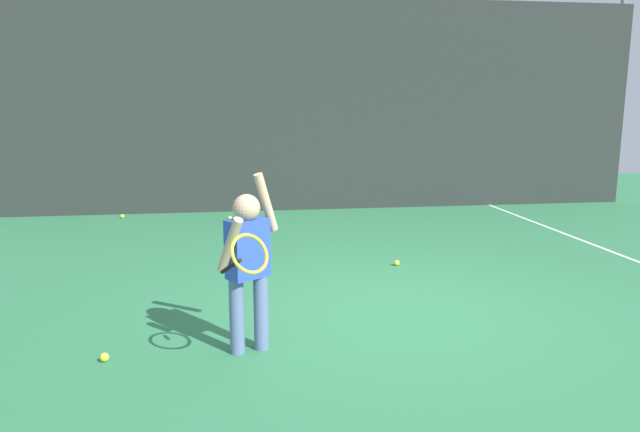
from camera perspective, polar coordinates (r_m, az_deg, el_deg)
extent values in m
plane|color=#2D7247|center=(5.41, 7.62, -9.18)|extent=(20.00, 20.00, 0.00)
cube|color=#282D2B|center=(10.43, -0.45, 10.75)|extent=(11.87, 0.08, 3.70)
cylinder|color=slate|center=(10.49, -16.64, 10.72)|extent=(0.09, 0.09, 3.85)
cylinder|color=slate|center=(10.49, -0.50, 11.15)|extent=(0.09, 0.09, 3.85)
cylinder|color=slate|center=(11.25, 14.52, 10.79)|extent=(0.09, 0.09, 3.85)
cylinder|color=slate|center=(12.65, 26.88, 9.94)|extent=(0.09, 0.09, 3.85)
cylinder|color=slate|center=(4.44, -8.15, -9.70)|extent=(0.11, 0.11, 0.58)
cylinder|color=slate|center=(4.50, -5.80, -9.40)|extent=(0.11, 0.11, 0.58)
cube|color=blue|center=(4.32, -7.12, -3.18)|extent=(0.34, 0.31, 0.44)
sphere|color=tan|center=(4.26, -7.22, 0.81)|extent=(0.20, 0.20, 0.20)
cylinder|color=tan|center=(4.39, -5.32, 1.34)|extent=(0.21, 0.17, 0.46)
cylinder|color=tan|center=(4.15, -8.83, -2.84)|extent=(0.22, 0.28, 0.43)
cylinder|color=black|center=(4.04, -8.72, -4.89)|extent=(0.16, 0.21, 0.15)
torus|color=yellow|center=(3.83, -6.91, -3.68)|extent=(0.33, 0.30, 0.26)
sphere|color=#CCE033|center=(10.26, -18.80, -0.02)|extent=(0.07, 0.07, 0.07)
sphere|color=#CCE033|center=(9.68, -8.82, -0.18)|extent=(0.07, 0.07, 0.07)
sphere|color=#CCE033|center=(6.88, 7.52, -4.58)|extent=(0.07, 0.07, 0.07)
sphere|color=#CCE033|center=(4.63, -20.37, -12.85)|extent=(0.07, 0.07, 0.07)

